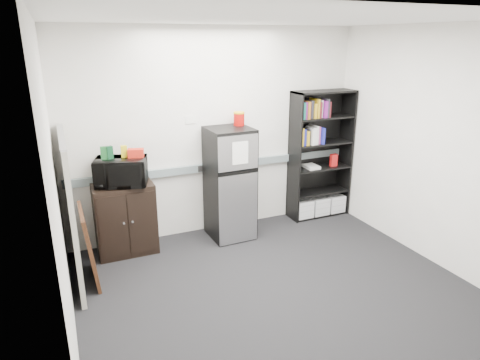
{
  "coord_description": "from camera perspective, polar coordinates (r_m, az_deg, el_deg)",
  "views": [
    {
      "loc": [
        -1.93,
        -3.47,
        2.54
      ],
      "look_at": [
        -0.03,
        0.9,
        0.96
      ],
      "focal_mm": 32.0,
      "sensor_mm": 36.0,
      "label": 1
    }
  ],
  "objects": [
    {
      "name": "framed_poster",
      "position": [
        4.92,
        -19.45,
        -8.29
      ],
      "size": [
        0.12,
        0.65,
        0.83
      ],
      "rotation": [
        0.0,
        -0.1,
        0.0
      ],
      "color": "black",
      "rests_on": "floor"
    },
    {
      "name": "snack_box_b",
      "position": [
        5.17,
        -17.0,
        3.52
      ],
      "size": [
        0.08,
        0.07,
        0.15
      ],
      "primitive_type": "cube",
      "rotation": [
        0.0,
        0.0,
        0.3
      ],
      "color": "#0C381D",
      "rests_on": "microwave"
    },
    {
      "name": "wall_note",
      "position": [
        5.53,
        -6.6,
        7.98
      ],
      "size": [
        0.14,
        0.0,
        0.1
      ],
      "primitive_type": "cube",
      "color": "white",
      "rests_on": "wall_back"
    },
    {
      "name": "snack_bag",
      "position": [
        5.17,
        -13.72,
        3.51
      ],
      "size": [
        0.2,
        0.15,
        0.1
      ],
      "primitive_type": "cube",
      "rotation": [
        0.0,
        0.0,
        -0.28
      ],
      "color": "red",
      "rests_on": "microwave"
    },
    {
      "name": "ceiling",
      "position": [
        3.97,
        5.96,
        20.63
      ],
      "size": [
        4.0,
        3.5,
        0.02
      ],
      "primitive_type": "cube",
      "color": "white",
      "rests_on": "wall_back"
    },
    {
      "name": "snack_box_c",
      "position": [
        5.19,
        -15.2,
        3.69
      ],
      "size": [
        0.07,
        0.06,
        0.14
      ],
      "primitive_type": "cube",
      "rotation": [
        0.0,
        0.0,
        -0.08
      ],
      "color": "yellow",
      "rests_on": "microwave"
    },
    {
      "name": "electrical_raceway",
      "position": [
        5.77,
        -2.97,
        1.87
      ],
      "size": [
        3.92,
        0.05,
        0.1
      ],
      "primitive_type": "cube",
      "color": "slate",
      "rests_on": "wall_back"
    },
    {
      "name": "bookshelf",
      "position": [
        6.32,
        10.64,
        3.16
      ],
      "size": [
        0.9,
        0.34,
        1.85
      ],
      "color": "black",
      "rests_on": "floor"
    },
    {
      "name": "wall_right",
      "position": [
        5.37,
        24.47,
        3.94
      ],
      "size": [
        0.02,
        3.5,
        2.7
      ],
      "primitive_type": "cube",
      "color": "silver",
      "rests_on": "floor"
    },
    {
      "name": "coffee_can",
      "position": [
        5.55,
        -0.13,
        8.29
      ],
      "size": [
        0.14,
        0.14,
        0.19
      ],
      "color": "#A70B07",
      "rests_on": "refrigerator"
    },
    {
      "name": "wall_back",
      "position": [
        5.69,
        -3.16,
        6.3
      ],
      "size": [
        4.0,
        0.02,
        2.7
      ],
      "primitive_type": "cube",
      "color": "silver",
      "rests_on": "floor"
    },
    {
      "name": "floor",
      "position": [
        4.71,
        4.85,
        -14.29
      ],
      "size": [
        4.0,
        4.0,
        0.0
      ],
      "primitive_type": "plane",
      "color": "black",
      "rests_on": "ground"
    },
    {
      "name": "snack_box_a",
      "position": [
        5.16,
        -17.71,
        3.44
      ],
      "size": [
        0.07,
        0.05,
        0.15
      ],
      "primitive_type": "cube",
      "rotation": [
        0.0,
        0.0,
        -0.01
      ],
      "color": "#175123",
      "rests_on": "microwave"
    },
    {
      "name": "microwave",
      "position": [
        5.21,
        -15.56,
        1.06
      ],
      "size": [
        0.67,
        0.55,
        0.32
      ],
      "primitive_type": "imported",
      "rotation": [
        0.0,
        0.0,
        -0.29
      ],
      "color": "black",
      "rests_on": "cabinet"
    },
    {
      "name": "refrigerator",
      "position": [
        5.58,
        -1.34,
        -0.5
      ],
      "size": [
        0.57,
        0.59,
        1.47
      ],
      "rotation": [
        0.0,
        0.0,
        0.03
      ],
      "color": "black",
      "rests_on": "floor"
    },
    {
      "name": "cubicle_partition",
      "position": [
        4.86,
        -21.6,
        -3.76
      ],
      "size": [
        0.06,
        1.3,
        1.62
      ],
      "color": "gray",
      "rests_on": "floor"
    },
    {
      "name": "wall_left",
      "position": [
        3.67,
        -23.28,
        -2.08
      ],
      "size": [
        0.02,
        3.5,
        2.7
      ],
      "primitive_type": "cube",
      "color": "silver",
      "rests_on": "floor"
    },
    {
      "name": "cabinet",
      "position": [
        5.43,
        -15.05,
        -4.99
      ],
      "size": [
        0.71,
        0.47,
        0.88
      ],
      "color": "black",
      "rests_on": "floor"
    }
  ]
}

